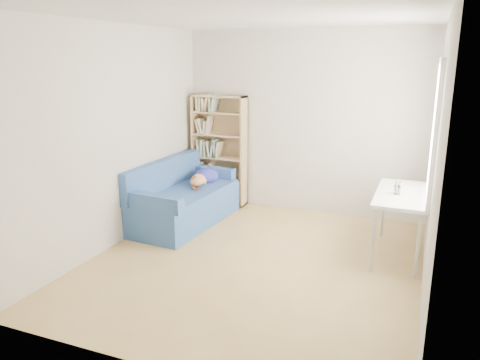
# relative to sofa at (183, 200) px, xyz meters

# --- Properties ---
(ground) EXTENTS (4.00, 4.00, 0.00)m
(ground) POSITION_rel_sofa_xyz_m (1.36, -0.87, -0.32)
(ground) COLOR tan
(ground) RESTS_ON ground
(room_shell) EXTENTS (3.54, 4.04, 2.62)m
(room_shell) POSITION_rel_sofa_xyz_m (1.46, -0.83, 1.31)
(room_shell) COLOR silver
(room_shell) RESTS_ON ground
(sofa) EXTENTS (0.94, 1.78, 0.85)m
(sofa) POSITION_rel_sofa_xyz_m (0.00, 0.00, 0.00)
(sofa) COLOR navy
(sofa) RESTS_ON ground
(bookshelf) EXTENTS (0.83, 0.26, 1.67)m
(bookshelf) POSITION_rel_sofa_xyz_m (0.10, 0.99, 0.45)
(bookshelf) COLOR tan
(bookshelf) RESTS_ON ground
(desk) EXTENTS (0.55, 1.19, 0.75)m
(desk) POSITION_rel_sofa_xyz_m (2.82, -0.07, 0.35)
(desk) COLOR white
(desk) RESTS_ON ground
(pen_cup) EXTENTS (0.08, 0.08, 0.15)m
(pen_cup) POSITION_rel_sofa_xyz_m (2.76, -0.15, 0.48)
(pen_cup) COLOR white
(pen_cup) RESTS_ON desk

